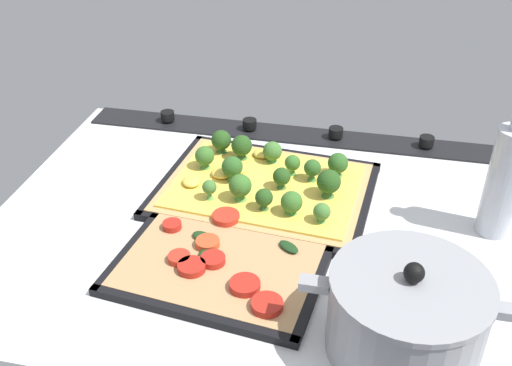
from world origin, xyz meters
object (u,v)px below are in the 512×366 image
object	(u,v)px
baking_tray_front	(265,192)
broccoli_pizza	(265,181)
oil_bottle	(504,179)
cooking_pot	(406,315)
baking_tray_back	(224,260)
veggie_pizza_back	(223,257)

from	to	relation	value
baking_tray_front	broccoli_pizza	world-z (taller)	broccoli_pizza
baking_tray_front	oil_bottle	distance (cm)	37.69
baking_tray_front	broccoli_pizza	distance (cm)	1.93
oil_bottle	cooking_pot	bearing A→B (deg)	63.19
baking_tray_front	baking_tray_back	bearing A→B (deg)	83.12
baking_tray_front	oil_bottle	xyz separation A→B (cm)	(-36.44, 2.87, 9.16)
baking_tray_front	cooking_pot	bearing A→B (deg)	127.67
broccoli_pizza	veggie_pizza_back	distance (cm)	19.60
baking_tray_back	veggie_pizza_back	bearing A→B (deg)	72.25
broccoli_pizza	baking_tray_back	bearing A→B (deg)	83.51
cooking_pot	oil_bottle	bearing A→B (deg)	-116.81
baking_tray_back	cooking_pot	world-z (taller)	cooking_pot
veggie_pizza_back	oil_bottle	xyz separation A→B (cm)	(-38.78, -16.14, 8.40)
broccoli_pizza	cooking_pot	distance (cm)	38.00
oil_bottle	veggie_pizza_back	bearing A→B (deg)	22.60
broccoli_pizza	cooking_pot	size ratio (longest dim) A/B	1.36
baking_tray_back	cooking_pot	size ratio (longest dim) A/B	1.25
veggie_pizza_back	oil_bottle	bearing A→B (deg)	-157.40
baking_tray_back	veggie_pizza_back	world-z (taller)	veggie_pizza_back
baking_tray_front	broccoli_pizza	size ratio (longest dim) A/B	1.07
veggie_pizza_back	cooking_pot	xyz separation A→B (cm)	(-25.24, 10.65, 4.34)
broccoli_pizza	baking_tray_back	distance (cm)	19.43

